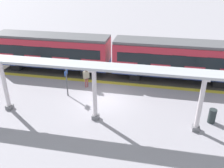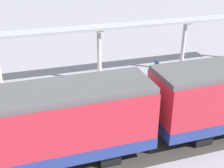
# 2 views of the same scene
# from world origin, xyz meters

# --- Properties ---
(ground_plane) EXTENTS (176.00, 176.00, 0.00)m
(ground_plane) POSITION_xyz_m (0.00, 0.00, 0.00)
(ground_plane) COLOR gray
(tactile_edge_strip) EXTENTS (0.53, 33.66, 0.01)m
(tactile_edge_strip) POSITION_xyz_m (-2.89, 0.00, 0.00)
(tactile_edge_strip) COLOR gold
(tactile_edge_strip) RESTS_ON ground
(trackbed) EXTENTS (3.20, 45.66, 0.01)m
(trackbed) POSITION_xyz_m (-4.76, 0.00, 0.00)
(trackbed) COLOR #38332D
(trackbed) RESTS_ON ground
(train_near_carriage) EXTENTS (2.65, 11.03, 3.48)m
(train_near_carriage) POSITION_xyz_m (-4.75, -6.24, 1.82)
(train_near_carriage) COLOR #B12434
(train_near_carriage) RESTS_ON ground
(train_far_carriage) EXTENTS (2.65, 11.03, 3.48)m
(train_far_carriage) POSITION_xyz_m (-4.75, 5.37, 1.82)
(train_far_carriage) COLOR #B12434
(train_far_carriage) RESTS_ON ground
(canopy_pillar_second) EXTENTS (1.10, 0.44, 3.70)m
(canopy_pillar_second) POSITION_xyz_m (2.71, -6.35, 1.88)
(canopy_pillar_second) COLOR slate
(canopy_pillar_second) RESTS_ON ground
(canopy_pillar_third) EXTENTS (1.10, 0.44, 3.70)m
(canopy_pillar_third) POSITION_xyz_m (2.71, -0.02, 1.88)
(canopy_pillar_third) COLOR slate
(canopy_pillar_third) RESTS_ON ground
(canopy_pillar_fourth) EXTENTS (1.10, 0.44, 3.70)m
(canopy_pillar_fourth) POSITION_xyz_m (2.71, 6.39, 1.88)
(canopy_pillar_fourth) COLOR slate
(canopy_pillar_fourth) RESTS_ON ground
(canopy_beam) EXTENTS (1.20, 27.26, 0.16)m
(canopy_beam) POSITION_xyz_m (2.71, -0.06, 3.78)
(canopy_beam) COLOR #A8AAB2
(canopy_beam) RESTS_ON canopy_pillar_nearest
(trash_bin) EXTENTS (0.48, 0.48, 0.97)m
(trash_bin) POSITION_xyz_m (1.63, 7.47, 0.48)
(trash_bin) COLOR #242C2E
(trash_bin) RESTS_ON ground
(platform_info_sign) EXTENTS (0.56, 0.10, 2.20)m
(platform_info_sign) POSITION_xyz_m (0.05, -2.97, 1.33)
(platform_info_sign) COLOR #4C4C51
(platform_info_sign) RESTS_ON ground
(passenger_waiting_near_edge) EXTENTS (0.50, 0.49, 1.68)m
(passenger_waiting_near_edge) POSITION_xyz_m (-1.67, -1.95, 1.05)
(passenger_waiting_near_edge) COLOR brown
(passenger_waiting_near_edge) RESTS_ON ground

